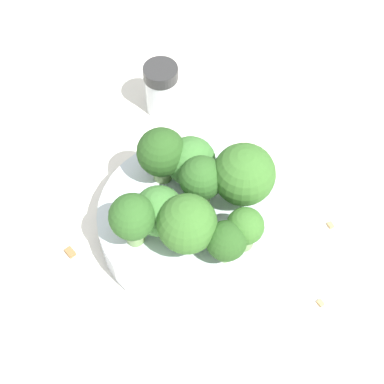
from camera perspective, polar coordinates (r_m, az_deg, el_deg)
name	(u,v)px	position (r m, az deg, el deg)	size (l,w,h in m)	color
ground_plane	(192,230)	(0.62, 0.00, -3.44)	(3.00, 3.00, 0.00)	silver
bowl	(192,222)	(0.60, 0.00, -2.65)	(0.17, 0.17, 0.03)	silver
broccoli_floret_0	(191,162)	(0.59, -0.11, 2.71)	(0.05, 0.05, 0.05)	#7A9E5B
broccoli_floret_1	(245,228)	(0.55, 4.73, -3.20)	(0.03, 0.03, 0.05)	#7A9E5B
broccoli_floret_2	(162,154)	(0.58, -2.73, 3.43)	(0.05, 0.05, 0.06)	#7A9E5B
broccoli_floret_3	(201,179)	(0.57, 0.84, 1.13)	(0.04, 0.04, 0.06)	#8EB770
broccoli_floret_4	(159,212)	(0.56, -2.97, -1.76)	(0.05, 0.05, 0.05)	#8EB770
broccoli_floret_5	(133,218)	(0.54, -5.31, -2.34)	(0.04, 0.04, 0.06)	#7A9E5B
broccoli_floret_6	(244,175)	(0.57, 4.63, 1.53)	(0.06, 0.06, 0.07)	#84AD66
broccoli_floret_7	(226,242)	(0.54, 3.07, -4.43)	(0.04, 0.04, 0.05)	#84AD66
broccoli_floret_8	(182,224)	(0.54, -0.93, -2.88)	(0.05, 0.05, 0.06)	#84AD66
pepper_shaker	(161,89)	(0.68, -2.73, 9.17)	(0.04, 0.04, 0.06)	silver
almond_crumb_0	(321,302)	(0.59, 11.38, -9.59)	(0.01, 0.00, 0.01)	tan
almond_crumb_1	(124,168)	(0.66, -6.10, 2.12)	(0.01, 0.00, 0.01)	olive
almond_crumb_2	(70,251)	(0.61, -10.81, -5.18)	(0.01, 0.01, 0.01)	olive
almond_crumb_3	(331,224)	(0.63, 12.23, -2.82)	(0.01, 0.00, 0.01)	tan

